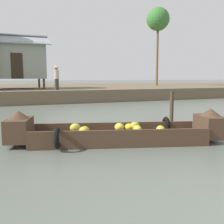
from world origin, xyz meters
TOP-DOWN VIEW (x-y plane):
  - ground_plane at (0.00, 10.00)m, footprint 300.00×300.00m
  - riverbank_strip at (0.00, 26.36)m, footprint 160.00×20.00m
  - banana_boat at (-0.14, 5.49)m, footprint 5.71×2.54m
  - stilt_house_mid_left at (-1.98, 20.94)m, footprint 4.80×3.86m
  - palm_tree_near at (12.21, 23.89)m, footprint 2.39×2.39m
  - vendor_person at (0.49, 17.64)m, footprint 0.44×0.44m
  - mooring_post at (2.79, 7.29)m, footprint 0.14×0.14m

SIDE VIEW (x-z plane):
  - ground_plane at x=0.00m, z-range 0.00..0.00m
  - banana_boat at x=-0.14m, z-range -0.15..0.74m
  - riverbank_strip at x=0.00m, z-range 0.00..0.87m
  - mooring_post at x=2.79m, z-range 0.00..1.23m
  - vendor_person at x=0.49m, z-range 0.97..2.63m
  - stilt_house_mid_left at x=-1.98m, z-range 0.97..5.03m
  - palm_tree_near at x=12.21m, z-range 3.61..11.65m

